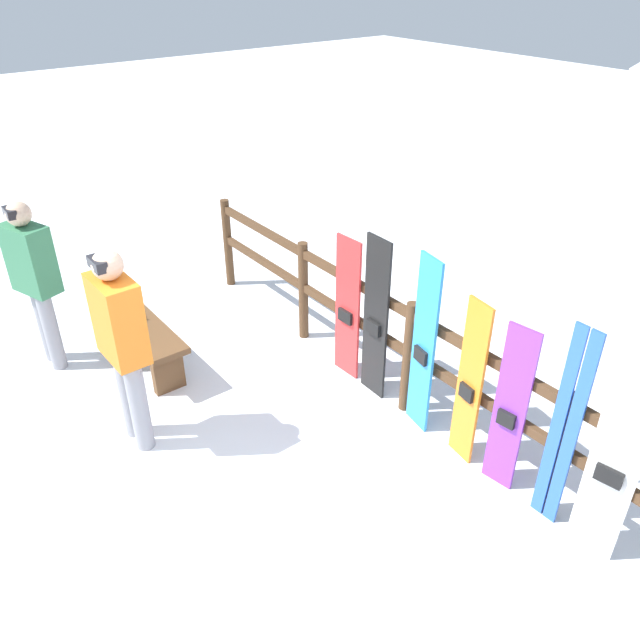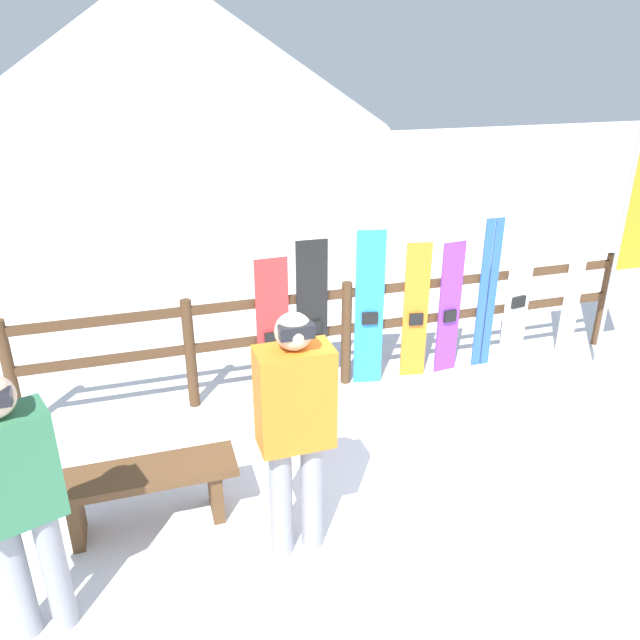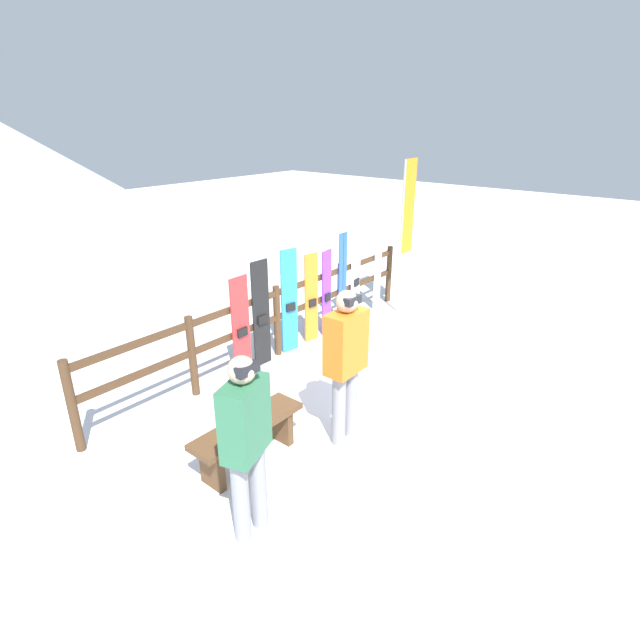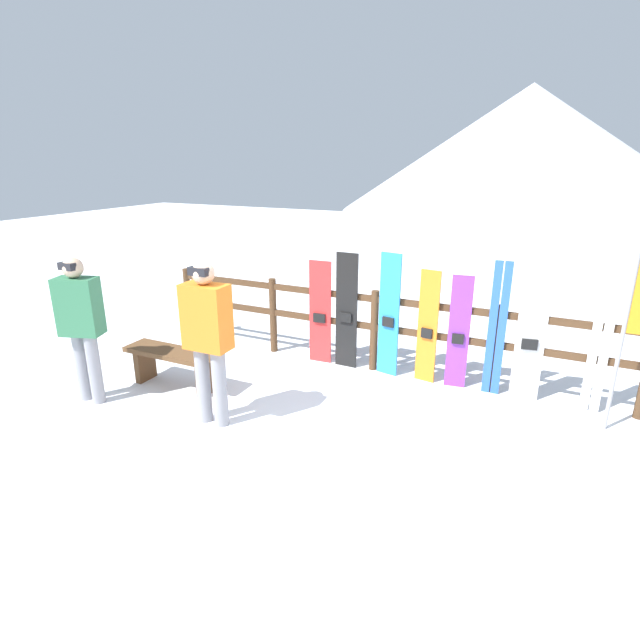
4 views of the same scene
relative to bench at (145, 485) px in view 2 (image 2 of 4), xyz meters
name	(u,v)px [view 2 (image 2 of 4)]	position (x,y,z in m)	size (l,w,h in m)	color
ground_plane	(426,498)	(1.98, -0.32, -0.34)	(40.00, 40.00, 0.00)	white
mountain_backdrop	(162,47)	(1.98, 23.52, 2.66)	(18.00, 18.00, 6.00)	silver
fence	(346,323)	(1.98, 1.52, 0.30)	(6.10, 0.10, 1.06)	#4C331E
bench	(145,485)	(0.00, 0.00, 0.00)	(1.25, 0.36, 0.47)	brown
person_orange	(295,422)	(0.94, -0.50, 0.65)	(0.47, 0.26, 1.72)	gray
person_plaid_green	(17,495)	(-0.61, -0.69, 0.62)	(0.50, 0.37, 1.66)	gray
snowboard_red	(273,331)	(1.24, 1.47, 0.35)	(0.31, 0.06, 1.39)	red
snowboard_black_stripe	(312,319)	(1.62, 1.47, 0.42)	(0.30, 0.06, 1.53)	black
snowboard_blue	(369,310)	(2.19, 1.47, 0.44)	(0.28, 0.10, 1.57)	#288CE0
snowboard_orange	(415,312)	(2.68, 1.47, 0.36)	(0.25, 0.08, 1.41)	orange
snowboard_purple	(449,309)	(3.05, 1.47, 0.34)	(0.25, 0.08, 1.38)	purple
ski_pair_blue	(487,295)	(3.47, 1.47, 0.45)	(0.19, 0.02, 1.58)	blue
snowboard_white	(518,295)	(3.83, 1.47, 0.41)	(0.31, 0.10, 1.51)	white
ski_pair_white	(574,283)	(4.51, 1.47, 0.46)	(0.20, 0.02, 1.60)	white
rental_flag	(636,210)	(4.77, 1.12, 1.30)	(0.40, 0.04, 2.64)	#99999E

